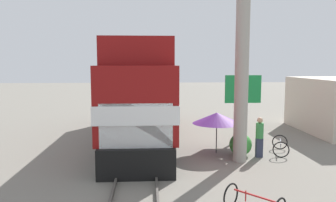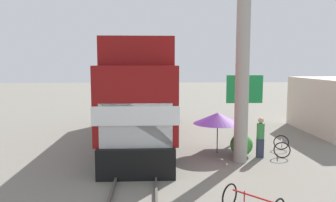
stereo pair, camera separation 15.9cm
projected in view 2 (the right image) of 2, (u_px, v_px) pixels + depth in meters
ground_plane at (139, 160)px, 14.38m from camera, size 120.00×120.00×0.00m
rail_near at (123, 158)px, 14.34m from camera, size 0.08×28.20×0.15m
rail_far at (155, 158)px, 14.41m from camera, size 0.08×28.20×0.15m
locomotive at (141, 100)px, 17.75m from camera, size 3.17×13.45×5.25m
utility_pole at (243, 58)px, 13.66m from camera, size 1.80×0.58×8.79m
vendor_umbrella at (218, 118)px, 15.25m from camera, size 2.28×2.28×1.93m
billboard_sign at (244, 93)px, 18.09m from camera, size 2.02×0.12×3.57m
shrub_cluster at (241, 145)px, 14.97m from camera, size 1.02×1.02×1.02m
person_bystander at (260, 136)px, 14.63m from camera, size 0.34×0.34×1.82m
bicycle at (282, 146)px, 15.30m from camera, size 1.22×1.71×0.73m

